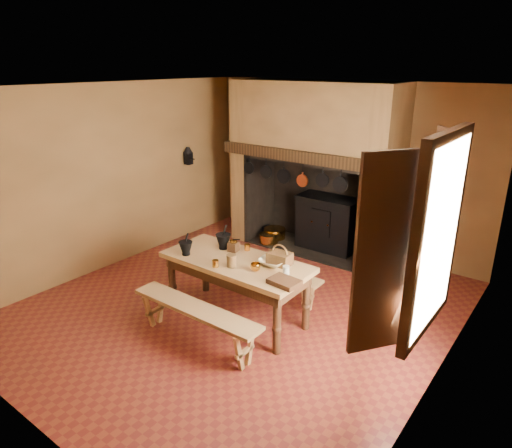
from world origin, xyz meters
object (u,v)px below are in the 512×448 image
at_px(work_table, 236,269).
at_px(wicker_basket, 280,258).
at_px(bench_front, 196,316).
at_px(iron_range, 328,223).
at_px(coffee_grinder, 234,246).
at_px(mixing_bowl, 273,262).

distance_m(work_table, wicker_basket, 0.58).
relative_size(bench_front, wicker_basket, 6.15).
relative_size(iron_range, bench_front, 0.93).
relative_size(iron_range, coffee_grinder, 8.69).
distance_m(iron_range, bench_front, 3.42).
bearing_deg(wicker_basket, coffee_grinder, 177.84).
bearing_deg(iron_range, bench_front, -86.95).
bearing_deg(iron_range, work_table, -86.14).
xyz_separation_m(bench_front, wicker_basket, (0.50, 0.93, 0.52)).
bearing_deg(coffee_grinder, wicker_basket, -7.32).
relative_size(iron_range, mixing_bowl, 5.00).
bearing_deg(wicker_basket, iron_range, 101.79).
bearing_deg(bench_front, mixing_bowl, 63.13).
height_order(mixing_bowl, wicker_basket, wicker_basket).
bearing_deg(iron_range, mixing_bowl, -76.18).
bearing_deg(bench_front, iron_range, 93.05).
xyz_separation_m(iron_range, bench_front, (0.18, -3.41, -0.12)).
relative_size(work_table, wicker_basket, 6.61).
bearing_deg(iron_range, coffee_grinder, -90.32).
relative_size(bench_front, coffee_grinder, 9.38).
bearing_deg(mixing_bowl, coffee_grinder, 176.50).
bearing_deg(iron_range, wicker_basket, -74.66).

